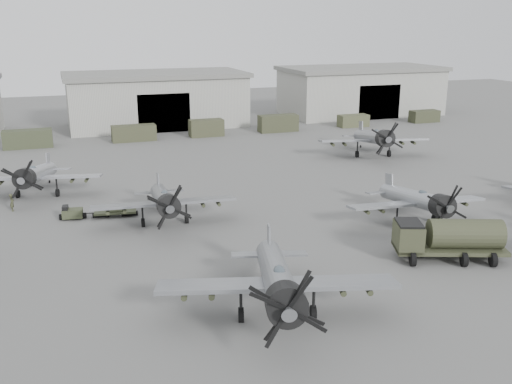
# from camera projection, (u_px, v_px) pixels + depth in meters

# --- Properties ---
(ground) EXTENTS (220.00, 220.00, 0.00)m
(ground) POSITION_uv_depth(u_px,v_px,m) (314.00, 273.00, 39.02)
(ground) COLOR #5B5B58
(ground) RESTS_ON ground
(hangar_center) EXTENTS (29.00, 14.80, 8.70)m
(hangar_center) POSITION_uv_depth(u_px,v_px,m) (156.00, 99.00, 93.82)
(hangar_center) COLOR #ACADA2
(hangar_center) RESTS_ON ground
(hangar_right) EXTENTS (29.00, 14.80, 8.70)m
(hangar_right) POSITION_uv_depth(u_px,v_px,m) (360.00, 90.00, 105.83)
(hangar_right) COLOR #ACADA2
(hangar_right) RESTS_ON ground
(support_truck_2) EXTENTS (6.42, 2.20, 2.48)m
(support_truck_2) POSITION_uv_depth(u_px,v_px,m) (28.00, 139.00, 77.66)
(support_truck_2) COLOR #373D28
(support_truck_2) RESTS_ON ground
(support_truck_3) EXTENTS (6.26, 2.20, 2.29)m
(support_truck_3) POSITION_uv_depth(u_px,v_px,m) (134.00, 133.00, 82.21)
(support_truck_3) COLOR #3B3D28
(support_truck_3) RESTS_ON ground
(support_truck_4) EXTENTS (5.08, 2.20, 2.51)m
(support_truck_4) POSITION_uv_depth(u_px,v_px,m) (206.00, 128.00, 85.58)
(support_truck_4) COLOR #3C3E28
(support_truck_4) RESTS_ON ground
(support_truck_5) EXTENTS (6.17, 2.20, 2.63)m
(support_truck_5) POSITION_uv_depth(u_px,v_px,m) (278.00, 123.00, 89.23)
(support_truck_5) COLOR #383B27
(support_truck_5) RESTS_ON ground
(support_truck_6) EXTENTS (4.94, 2.20, 1.96)m
(support_truck_6) POSITION_uv_depth(u_px,v_px,m) (353.00, 121.00, 93.51)
(support_truck_6) COLOR #474A30
(support_truck_6) RESTS_ON ground
(support_truck_7) EXTENTS (4.99, 2.20, 2.01)m
(support_truck_7) POSITION_uv_depth(u_px,v_px,m) (424.00, 116.00, 97.84)
(support_truck_7) COLOR #373B26
(support_truck_7) RESTS_ON ground
(aircraft_near_1) EXTENTS (13.88, 12.50, 5.54)m
(aircraft_near_1) POSITION_uv_depth(u_px,v_px,m) (278.00, 281.00, 32.03)
(aircraft_near_1) COLOR gray
(aircraft_near_1) RESTS_ON ground
(aircraft_mid_1) EXTENTS (12.21, 10.99, 4.87)m
(aircraft_mid_1) POSITION_uv_depth(u_px,v_px,m) (164.00, 200.00, 47.60)
(aircraft_mid_1) COLOR gray
(aircraft_mid_1) RESTS_ON ground
(aircraft_mid_2) EXTENTS (12.03, 10.82, 4.79)m
(aircraft_mid_2) POSITION_uv_depth(u_px,v_px,m) (418.00, 200.00, 47.74)
(aircraft_mid_2) COLOR #969A9E
(aircraft_mid_2) RESTS_ON ground
(aircraft_far_0) EXTENTS (12.55, 11.30, 4.99)m
(aircraft_far_0) POSITION_uv_depth(u_px,v_px,m) (35.00, 175.00, 55.27)
(aircraft_far_0) COLOR #9FA1A8
(aircraft_far_0) RESTS_ON ground
(aircraft_far_1) EXTENTS (13.93, 12.54, 5.54)m
(aircraft_far_1) POSITION_uv_depth(u_px,v_px,m) (374.00, 138.00, 71.85)
(aircraft_far_1) COLOR gray
(aircraft_far_1) RESTS_ON ground
(fuel_tanker) EXTENTS (8.25, 5.17, 3.03)m
(fuel_tanker) POSITION_uv_depth(u_px,v_px,m) (449.00, 237.00, 40.86)
(fuel_tanker) COLOR #383C27
(fuel_tanker) RESTS_ON ground
(tug_trailer) EXTENTS (6.38, 2.03, 1.26)m
(tug_trailer) POSITION_uv_depth(u_px,v_px,m) (89.00, 213.00, 49.89)
(tug_trailer) COLOR #363C27
(tug_trailer) RESTS_ON ground
(ground_crew) EXTENTS (0.45, 0.63, 1.63)m
(ground_crew) POSITION_uv_depth(u_px,v_px,m) (12.00, 202.00, 51.65)
(ground_crew) COLOR #42452D
(ground_crew) RESTS_ON ground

